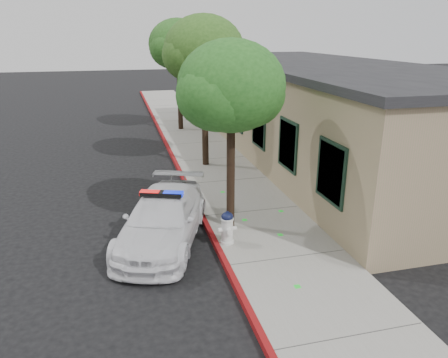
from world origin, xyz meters
TOP-DOWN VIEW (x-y plane):
  - ground at (0.00, 0.00)m, footprint 120.00×120.00m
  - sidewalk at (1.60, 3.00)m, footprint 3.20×60.00m
  - red_curb at (0.06, 3.00)m, footprint 0.14×60.00m
  - clapboard_building at (6.69, 9.00)m, footprint 7.30×20.89m
  - police_car at (-1.26, 1.92)m, footprint 3.38×5.03m
  - fire_hydrant at (0.35, 1.13)m, footprint 0.51×0.44m
  - street_tree_near at (0.71, 2.11)m, footprint 3.04×2.85m
  - street_tree_mid at (1.27, 8.29)m, footprint 3.42×3.17m
  - street_tree_far at (1.32, 15.46)m, footprint 3.37×3.23m

SIDE VIEW (x-z plane):
  - ground at x=0.00m, z-range 0.00..0.00m
  - sidewalk at x=1.60m, z-range 0.00..0.15m
  - red_curb at x=0.06m, z-range 0.00..0.16m
  - fire_hydrant at x=0.35m, z-range 0.15..1.05m
  - police_car at x=-1.26m, z-range -0.06..1.42m
  - clapboard_building at x=6.69m, z-range 0.01..4.25m
  - street_tree_near at x=0.71m, z-range 1.43..6.65m
  - street_tree_mid at x=1.27m, z-range 1.68..7.73m
  - street_tree_far at x=1.32m, z-range 1.68..7.78m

